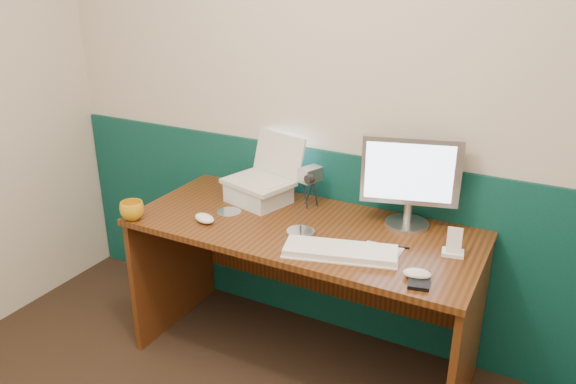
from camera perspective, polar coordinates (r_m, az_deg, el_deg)
The scene contains 18 objects.
back_wall at distance 2.70m, azimuth 7.01°, elevation 8.87°, with size 3.50×0.04×2.50m, color beige.
wainscot at distance 2.95m, azimuth 6.26°, elevation -5.53°, with size 3.48×0.02×1.00m, color #083530.
desk at distance 2.76m, azimuth 1.48°, elevation -10.50°, with size 1.60×0.70×0.75m, color #3B200A.
laptop_riser at distance 2.81m, azimuth -3.02°, elevation -0.12°, with size 0.27×0.23×0.09m, color silver.
laptop at distance 2.75m, azimuth -3.10°, elevation 3.34°, with size 0.32×0.24×0.26m, color silver, non-canonical shape.
monitor at distance 2.55m, azimuth 12.33°, elevation 1.02°, with size 0.43×0.12×0.43m, color #B1B1B6, non-canonical shape.
keyboard at distance 2.33m, azimuth 5.33°, elevation -6.07°, with size 0.46×0.15×0.03m, color white.
mouse_right at distance 2.21m, azimuth 12.99°, elevation -8.09°, with size 0.11×0.06×0.04m, color white.
mouse_left at distance 2.63m, azimuth -8.48°, elevation -2.65°, with size 0.12×0.07×0.04m, color white.
mug at distance 2.72m, azimuth -15.56°, elevation -1.83°, with size 0.11×0.11×0.09m, color orange.
camcorder at distance 2.74m, azimuth 2.28°, elevation 0.40°, with size 0.09×0.12×0.19m, color silver, non-canonical shape.
cd_spindle at distance 2.47m, azimuth 1.28°, elevation -4.21°, with size 0.12×0.12×0.03m, color silver.
cd_loose_a at distance 2.73m, azimuth -6.01°, elevation -1.99°, with size 0.12×0.12×0.00m, color silver.
pen at distance 2.42m, azimuth 10.41°, elevation -5.46°, with size 0.01×0.01×0.15m, color black.
papers at distance 2.39m, azimuth 9.48°, elevation -5.85°, with size 0.16×0.11×0.00m, color silver.
dock at distance 2.42m, azimuth 16.39°, elevation -5.96°, with size 0.09×0.07×0.02m, color white.
music_player at distance 2.39m, azimuth 16.55°, elevation -4.68°, with size 0.06×0.01×0.10m, color white.
pda at distance 2.19m, azimuth 13.19°, elevation -8.71°, with size 0.08×0.13×0.02m, color black.
Camera 1 is at (0.93, -0.71, 1.85)m, focal length 35.00 mm.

